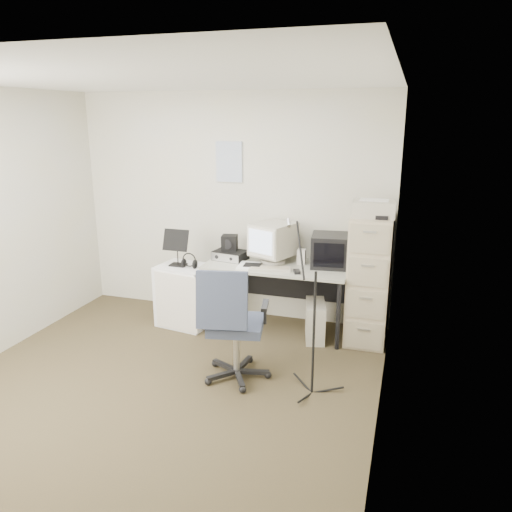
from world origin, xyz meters
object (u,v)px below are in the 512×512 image
(desk, at_px, (277,297))
(filing_cabinet, at_px, (369,279))
(office_chair, at_px, (236,323))
(side_cart, at_px, (185,295))

(desk, bearing_deg, filing_cabinet, 1.81)
(office_chair, xyz_separation_m, side_cart, (-0.93, 0.94, -0.18))
(filing_cabinet, relative_size, desk, 0.87)
(office_chair, bearing_deg, side_cart, 123.30)
(desk, height_order, side_cart, desk)
(filing_cabinet, xyz_separation_m, side_cart, (-1.95, -0.20, -0.31))
(side_cart, bearing_deg, office_chair, -36.65)
(filing_cabinet, bearing_deg, desk, -178.19)
(filing_cabinet, xyz_separation_m, office_chair, (-1.02, -1.14, -0.13))
(desk, bearing_deg, office_chair, -93.51)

